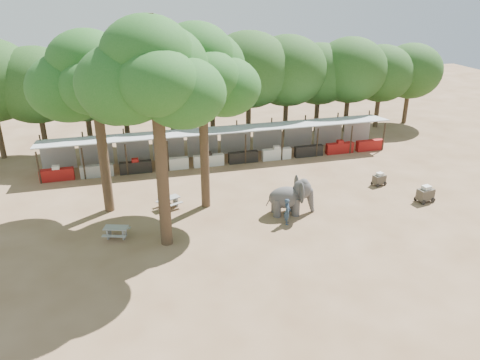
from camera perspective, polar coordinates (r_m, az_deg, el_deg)
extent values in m
plane|color=brown|center=(25.90, 5.08, -8.06)|extent=(100.00, 100.00, 0.00)
cube|color=#A8ACB1|center=(37.23, -2.14, 6.13)|extent=(28.00, 2.99, 0.39)
cylinder|color=#2D2319|center=(35.81, -21.63, 1.56)|extent=(0.12, 0.12, 2.40)
cylinder|color=#2D2319|center=(38.28, -21.33, 3.27)|extent=(0.12, 0.12, 2.80)
cube|color=maroon|center=(36.31, -21.42, 0.60)|extent=(2.38, 0.50, 0.90)
cube|color=gray|center=(38.36, -21.25, 2.68)|extent=(2.52, 0.12, 2.00)
cylinder|color=#2D2319|center=(35.56, -17.17, 2.03)|extent=(0.12, 0.12, 2.40)
cylinder|color=#2D2319|center=(38.04, -17.16, 3.72)|extent=(0.12, 0.12, 2.80)
cube|color=gray|center=(36.05, -17.03, 1.06)|extent=(2.38, 0.50, 0.90)
cube|color=gray|center=(38.12, -17.09, 3.13)|extent=(2.52, 0.12, 2.00)
cylinder|color=#2D2319|center=(35.52, -12.68, 2.50)|extent=(0.12, 0.12, 2.40)
cylinder|color=#2D2319|center=(38.01, -12.95, 4.16)|extent=(0.12, 0.12, 2.80)
cube|color=black|center=(36.02, -12.60, 1.52)|extent=(2.38, 0.50, 0.90)
cube|color=gray|center=(38.09, -12.89, 3.57)|extent=(2.52, 0.12, 2.00)
cylinder|color=#2D2319|center=(35.71, -8.20, 2.95)|extent=(0.12, 0.12, 2.40)
cylinder|color=#2D2319|center=(38.18, -8.75, 4.57)|extent=(0.12, 0.12, 2.80)
cube|color=silver|center=(36.20, -8.19, 1.96)|extent=(2.38, 0.50, 0.90)
cube|color=gray|center=(38.26, -8.71, 3.98)|extent=(2.52, 0.12, 2.00)
cylinder|color=#2D2319|center=(36.11, -3.79, 3.37)|extent=(0.12, 0.12, 2.40)
cylinder|color=#2D2319|center=(38.56, -4.61, 4.96)|extent=(0.12, 0.12, 2.80)
cube|color=silver|center=(36.60, -3.84, 2.39)|extent=(2.38, 0.50, 0.90)
cube|color=gray|center=(38.64, -4.58, 4.37)|extent=(2.52, 0.12, 2.00)
cylinder|color=#2D2319|center=(36.72, 0.50, 3.76)|extent=(0.12, 0.12, 2.40)
cylinder|color=#2D2319|center=(39.13, -0.57, 5.31)|extent=(0.12, 0.12, 2.80)
cube|color=black|center=(37.20, 0.39, 2.80)|extent=(2.38, 0.50, 0.90)
cube|color=gray|center=(39.21, -0.55, 4.73)|extent=(2.52, 0.12, 2.00)
cylinder|color=#2D2319|center=(37.53, 4.63, 4.12)|extent=(0.12, 0.12, 2.40)
cylinder|color=#2D2319|center=(39.89, 3.35, 5.62)|extent=(0.12, 0.12, 2.80)
cube|color=silver|center=(38.00, 4.47, 3.17)|extent=(2.38, 0.50, 0.90)
cube|color=gray|center=(39.97, 3.35, 5.05)|extent=(2.52, 0.12, 2.00)
cylinder|color=#2D2319|center=(38.53, 8.57, 4.44)|extent=(0.12, 0.12, 2.40)
cylinder|color=#2D2319|center=(40.83, 7.10, 5.89)|extent=(0.12, 0.12, 2.80)
cube|color=black|center=(38.99, 8.36, 3.51)|extent=(2.38, 0.50, 0.90)
cube|color=gray|center=(40.91, 7.10, 5.34)|extent=(2.52, 0.12, 2.00)
cylinder|color=#2D2319|center=(39.70, 12.30, 4.73)|extent=(0.12, 0.12, 2.40)
cylinder|color=#2D2319|center=(41.94, 10.67, 6.13)|extent=(0.12, 0.12, 2.80)
cube|color=maroon|center=(40.15, 12.05, 3.82)|extent=(2.38, 0.50, 0.90)
cube|color=gray|center=(42.01, 10.66, 5.59)|extent=(2.52, 0.12, 2.00)
cylinder|color=#2D2319|center=(41.03, 15.80, 4.98)|extent=(0.12, 0.12, 2.40)
cylinder|color=#2D2319|center=(43.20, 14.05, 6.34)|extent=(0.12, 0.12, 2.80)
cube|color=maroon|center=(41.46, 15.52, 4.10)|extent=(2.38, 0.50, 0.90)
cube|color=gray|center=(43.27, 14.03, 5.81)|extent=(2.52, 0.12, 2.00)
cylinder|color=#332316|center=(29.08, -16.52, 4.59)|extent=(0.60, 0.60, 9.20)
cone|color=#332316|center=(28.04, -17.60, 13.53)|extent=(0.57, 0.57, 2.88)
ellipsoid|color=#124512|center=(28.66, -20.09, 10.58)|extent=(4.80, 4.80, 3.94)
ellipsoid|color=#124512|center=(27.75, -14.69, 10.00)|extent=(4.20, 4.20, 3.44)
ellipsoid|color=#124512|center=(29.24, -16.98, 12.40)|extent=(5.20, 5.20, 4.26)
ellipsoid|color=#124512|center=(26.95, -17.38, 10.85)|extent=(3.80, 3.80, 3.12)
ellipsoid|color=#124512|center=(28.25, -18.22, 13.56)|extent=(4.40, 4.40, 3.61)
cylinder|color=#332316|center=(24.21, -9.63, 3.06)|extent=(0.64, 0.64, 10.40)
cone|color=#332316|center=(22.99, -10.51, 15.33)|extent=(0.61, 0.61, 3.25)
ellipsoid|color=#124512|center=(23.46, -13.77, 11.34)|extent=(4.80, 4.80, 3.94)
ellipsoid|color=#124512|center=(22.87, -6.97, 10.50)|extent=(4.20, 4.20, 3.44)
ellipsoid|color=#124512|center=(24.23, -10.11, 13.44)|extent=(5.20, 5.20, 4.26)
ellipsoid|color=#124512|center=(21.91, -9.94, 11.65)|extent=(3.80, 3.80, 3.12)
ellipsoid|color=#124512|center=(23.18, -11.29, 14.93)|extent=(4.40, 4.40, 3.61)
cylinder|color=#332316|center=(28.48, -4.43, 5.54)|extent=(0.56, 0.56, 9.60)
cone|color=#332316|center=(27.43, -4.75, 15.14)|extent=(0.53, 0.53, 3.00)
ellipsoid|color=#124512|center=(27.74, -7.67, 12.09)|extent=(4.80, 4.80, 3.94)
ellipsoid|color=#124512|center=(27.41, -1.87, 11.29)|extent=(4.20, 4.20, 3.44)
ellipsoid|color=#124512|center=(28.66, -4.71, 13.79)|extent=(5.20, 5.20, 4.26)
ellipsoid|color=#124512|center=(26.35, -4.13, 12.32)|extent=(3.80, 3.80, 3.12)
ellipsoid|color=#124512|center=(27.57, -5.46, 15.08)|extent=(4.40, 4.40, 3.61)
cylinder|color=#332316|center=(42.25, -26.49, 4.86)|extent=(0.44, 0.44, 3.74)
cylinder|color=#332316|center=(41.69, -22.02, 5.40)|extent=(0.44, 0.44, 3.74)
ellipsoid|color=#12350D|center=(40.83, -22.79, 10.28)|extent=(6.46, 5.95, 5.61)
cylinder|color=#332316|center=(41.39, -17.45, 5.91)|extent=(0.44, 0.44, 3.74)
ellipsoid|color=#12350D|center=(40.53, -18.07, 10.85)|extent=(6.46, 5.95, 5.61)
cylinder|color=#332316|center=(41.36, -12.83, 6.39)|extent=(0.44, 0.44, 3.74)
ellipsoid|color=#12350D|center=(40.50, -13.29, 11.35)|extent=(6.46, 5.95, 5.61)
cylinder|color=#332316|center=(41.60, -8.22, 6.83)|extent=(0.44, 0.44, 3.74)
ellipsoid|color=#12350D|center=(40.74, -8.52, 11.77)|extent=(6.46, 5.95, 5.61)
cylinder|color=#332316|center=(42.10, -3.69, 7.22)|extent=(0.44, 0.44, 3.74)
ellipsoid|color=#12350D|center=(41.25, -3.83, 12.11)|extent=(6.46, 5.95, 5.61)
cylinder|color=#332316|center=(42.85, 0.71, 7.55)|extent=(0.44, 0.44, 3.74)
ellipsoid|color=#12350D|center=(42.02, 0.74, 12.36)|extent=(6.46, 5.95, 5.61)
cylinder|color=#332316|center=(43.85, 4.94, 7.83)|extent=(0.44, 0.44, 3.74)
ellipsoid|color=#12350D|center=(43.04, 5.11, 12.53)|extent=(6.46, 5.95, 5.61)
cylinder|color=#332316|center=(45.07, 8.98, 8.06)|extent=(0.44, 0.44, 3.74)
ellipsoid|color=#12350D|center=(44.28, 9.27, 12.62)|extent=(6.46, 5.95, 5.61)
cylinder|color=#332316|center=(46.50, 12.78, 8.23)|extent=(0.44, 0.44, 3.74)
ellipsoid|color=#12350D|center=(45.73, 13.19, 12.65)|extent=(6.46, 5.95, 5.61)
cylinder|color=#332316|center=(48.12, 16.35, 8.36)|extent=(0.44, 0.44, 3.74)
ellipsoid|color=#12350D|center=(47.38, 16.85, 12.63)|extent=(6.46, 5.95, 5.61)
cylinder|color=#332316|center=(49.91, 19.67, 8.46)|extent=(0.44, 0.44, 3.74)
ellipsoid|color=#12350D|center=(49.19, 20.25, 12.57)|extent=(6.46, 5.95, 5.61)
ellipsoid|color=#3B3939|center=(28.89, 5.60, -2.12)|extent=(2.26, 1.50, 1.37)
cylinder|color=#3B3939|center=(28.71, 4.57, -3.42)|extent=(0.55, 0.55, 1.16)
cylinder|color=#3B3939|center=(29.28, 4.31, -2.86)|extent=(0.55, 0.55, 1.16)
cylinder|color=#3B3939|center=(28.97, 6.83, -3.27)|extent=(0.55, 0.55, 1.16)
cylinder|color=#3B3939|center=(29.53, 6.52, -2.71)|extent=(0.55, 0.55, 1.16)
ellipsoid|color=#3B3939|center=(28.92, 7.58, -1.12)|extent=(1.28, 1.09, 1.27)
ellipsoid|color=#3B3939|center=(28.32, 7.52, -1.59)|extent=(0.33, 1.06, 1.30)
ellipsoid|color=#3B3939|center=(29.40, 6.91, -0.60)|extent=(0.33, 1.06, 1.30)
cone|color=#3B3939|center=(29.45, 8.65, -2.61)|extent=(0.58, 0.58, 1.44)
imported|color=#26384C|center=(27.83, 5.78, -3.83)|extent=(0.55, 0.68, 1.63)
cube|color=gray|center=(27.21, -14.88, -5.63)|extent=(1.46, 1.01, 0.05)
cube|color=gray|center=(27.50, -15.70, -6.18)|extent=(0.25, 0.53, 0.62)
cube|color=gray|center=(27.24, -13.92, -6.28)|extent=(0.25, 0.53, 0.62)
cube|color=gray|center=(26.93, -15.13, -6.62)|extent=(1.34, 0.63, 0.04)
cube|color=gray|center=(27.74, -14.53, -5.63)|extent=(1.34, 0.63, 0.04)
cube|color=gray|center=(30.05, -8.66, -2.21)|extent=(1.49, 1.11, 0.05)
cube|color=gray|center=(30.00, -9.37, -3.01)|extent=(0.29, 0.53, 0.63)
cube|color=gray|center=(30.39, -7.88, -2.56)|extent=(0.29, 0.53, 0.63)
cube|color=gray|center=(29.77, -8.15, -3.00)|extent=(1.34, 0.73, 0.05)
cube|color=gray|center=(30.56, -9.09, -2.35)|extent=(1.34, 0.73, 0.05)
cube|color=#362F26|center=(32.87, 21.66, -1.63)|extent=(1.14, 0.80, 0.73)
cylinder|color=black|center=(32.51, 21.48, -2.58)|extent=(0.32, 0.12, 0.31)
cylinder|color=black|center=(33.09, 22.50, -2.29)|extent=(0.32, 0.12, 0.31)
cylinder|color=black|center=(32.94, 20.63, -2.12)|extent=(0.32, 0.12, 0.31)
cylinder|color=black|center=(33.51, 21.66, -1.84)|extent=(0.32, 0.12, 0.31)
cube|color=silver|center=(32.68, 21.78, -0.87)|extent=(0.59, 0.50, 0.26)
cube|color=#362F26|center=(34.50, 16.60, 0.09)|extent=(0.97, 0.72, 0.61)
cylinder|color=black|center=(34.20, 16.46, -0.66)|extent=(0.27, 0.11, 0.26)
cylinder|color=black|center=(34.67, 17.29, -0.43)|extent=(0.27, 0.11, 0.26)
cylinder|color=black|center=(34.56, 15.80, -0.33)|extent=(0.27, 0.11, 0.26)
cylinder|color=black|center=(35.03, 16.63, -0.10)|extent=(0.27, 0.11, 0.26)
cube|color=silver|center=(34.35, 16.68, 0.69)|extent=(0.51, 0.44, 0.22)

